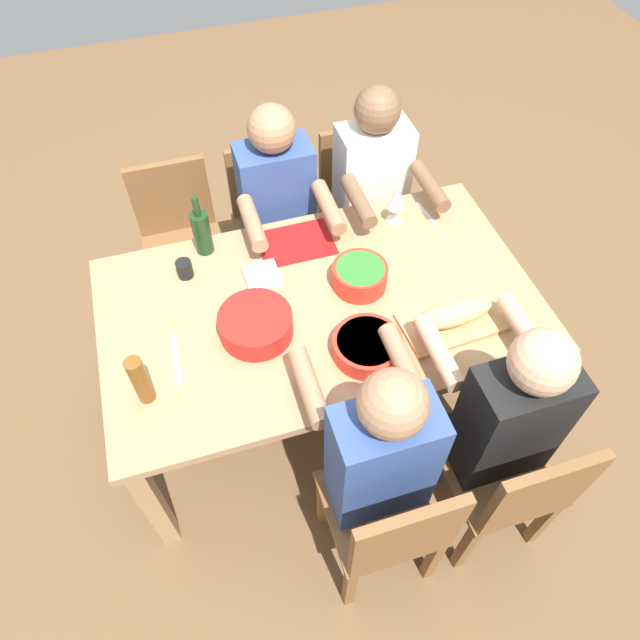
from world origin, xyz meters
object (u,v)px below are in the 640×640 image
wine_glass (396,201)px  dining_table (320,315)px  serving_bowl_salad (367,346)px  cutting_board (452,322)px  napkin_stack (262,276)px  chair_far_center (390,525)px  chair_near_center (273,216)px  wine_bottle (202,231)px  serving_bowl_pasta (256,323)px  bread_loaf (455,313)px  cup_near_right (185,269)px  chair_near_left (359,198)px  chair_far_left (512,486)px  beer_bottle (140,380)px  chair_near_right (181,235)px  diner_near_center (279,207)px  diner_far_center (377,452)px  diner_far_left (503,415)px  diner_near_left (374,188)px  serving_bowl_greens (360,275)px

wine_glass → dining_table: bearing=38.1°
serving_bowl_salad → wine_glass: size_ratio=1.56×
cutting_board → napkin_stack: size_ratio=2.86×
chair_far_center → chair_near_center: size_ratio=1.00×
wine_bottle → serving_bowl_pasta: bearing=102.3°
serving_bowl_pasta → wine_bottle: wine_bottle is taller
serving_bowl_pasta → bread_loaf: bread_loaf is taller
serving_bowl_salad → cutting_board: 0.37m
bread_loaf → cup_near_right: 1.10m
chair_far_center → serving_bowl_salad: chair_far_center is taller
dining_table → wine_glass: (-0.46, -0.36, 0.20)m
chair_near_left → chair_far_left: same height
dining_table → bread_loaf: size_ratio=5.43×
chair_far_center → chair_near_left: 1.73m
bread_loaf → wine_bottle: wine_bottle is taller
chair_far_left → beer_bottle: bearing=-26.9°
chair_near_right → diner_near_center: (-0.48, 0.18, 0.21)m
beer_bottle → napkin_stack: beer_bottle is taller
diner_far_center → napkin_stack: (0.19, -0.85, 0.05)m
chair_far_center → chair_near_right: (0.48, -1.67, 0.00)m
chair_near_left → cup_near_right: chair_near_left is taller
wine_glass → chair_near_left: bearing=-92.2°
dining_table → wine_glass: wine_glass is taller
chair_near_center → serving_bowl_salad: chair_near_center is taller
chair_near_left → diner_far_left: diner_far_left is taller
chair_far_left → serving_bowl_pasta: chair_far_left is taller
diner_far_center → beer_bottle: diner_far_center is taller
chair_far_left → chair_near_center: bearing=-74.0°
cutting_board → serving_bowl_pasta: bearing=-13.9°
chair_near_center → wine_glass: 0.76m
diner_far_center → serving_bowl_salad: bearing=-104.5°
diner_far_center → chair_near_right: (0.48, -1.48, -0.21)m
serving_bowl_salad → wine_glass: 0.74m
chair_far_left → serving_bowl_salad: size_ratio=3.28×
diner_far_center → cup_near_right: (0.49, -0.96, 0.08)m
bread_loaf → dining_table: bearing=-28.6°
diner_far_center → chair_far_left: bearing=159.0°
serving_bowl_salad → beer_bottle: beer_bottle is taller
chair_far_left → diner_far_left: bearing=-90.0°
diner_far_center → bread_loaf: (-0.46, -0.40, 0.11)m
napkin_stack → diner_near_center: bearing=-112.9°
diner_near_left → diner_far_left: bearing=90.0°
chair_far_left → diner_far_left: (0.00, -0.18, 0.21)m
diner_far_left → diner_near_center: bearing=-69.8°
cup_near_right → cutting_board: bearing=149.5°
diner_far_center → napkin_stack: 0.87m
serving_bowl_pasta → serving_bowl_salad: bearing=150.2°
dining_table → serving_bowl_greens: 0.23m
diner_near_left → chair_far_left: (0.00, 1.48, -0.21)m
serving_bowl_greens → serving_bowl_pasta: serving_bowl_pasta is taller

